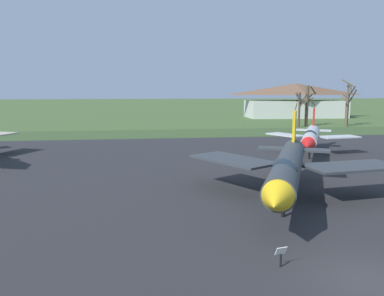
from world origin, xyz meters
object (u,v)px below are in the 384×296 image
at_px(info_placard_front_right, 281,255).
at_px(jet_fighter_rear_center, 311,136).
at_px(jet_fighter_front_right, 288,166).
at_px(visitor_building, 295,101).

relative_size(info_placard_front_right, jet_fighter_rear_center, 0.06).
bearing_deg(jet_fighter_front_right, jet_fighter_rear_center, 60.57).
bearing_deg(jet_fighter_rear_center, info_placard_front_right, -117.40).
xyz_separation_m(jet_fighter_front_right, info_placard_front_right, (-3.47, -8.08, -1.77)).
bearing_deg(jet_fighter_rear_center, visitor_building, 68.61).
xyz_separation_m(jet_fighter_front_right, visitor_building, (30.21, 70.26, 1.96)).
bearing_deg(jet_fighter_front_right, info_placard_front_right, -113.24).
height_order(jet_fighter_front_right, jet_fighter_rear_center, jet_fighter_front_right).
height_order(jet_fighter_front_right, info_placard_front_right, jet_fighter_front_right).
xyz_separation_m(info_placard_front_right, jet_fighter_rear_center, (12.28, 23.70, 1.53)).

